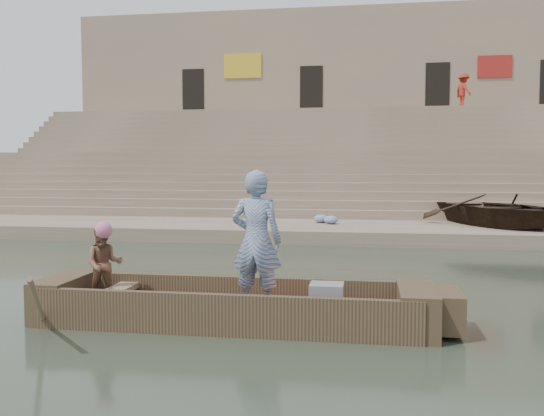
% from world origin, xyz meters
% --- Properties ---
extents(ground, '(120.00, 120.00, 0.00)m').
position_xyz_m(ground, '(0.00, 0.00, 0.00)').
color(ground, '#293427').
rests_on(ground, ground).
extents(lower_landing, '(32.00, 4.00, 0.40)m').
position_xyz_m(lower_landing, '(0.00, 8.00, 0.20)').
color(lower_landing, gray).
rests_on(lower_landing, ground).
extents(mid_landing, '(32.00, 3.00, 2.80)m').
position_xyz_m(mid_landing, '(0.00, 15.50, 1.40)').
color(mid_landing, gray).
rests_on(mid_landing, ground).
extents(upper_landing, '(32.00, 3.00, 5.20)m').
position_xyz_m(upper_landing, '(0.00, 22.50, 2.60)').
color(upper_landing, gray).
rests_on(upper_landing, ground).
extents(ghat_steps, '(32.00, 11.00, 5.20)m').
position_xyz_m(ghat_steps, '(0.00, 17.19, 1.80)').
color(ghat_steps, gray).
rests_on(ghat_steps, ground).
extents(building_wall, '(32.00, 5.07, 11.20)m').
position_xyz_m(building_wall, '(0.00, 26.50, 5.60)').
color(building_wall, gray).
rests_on(building_wall, ground).
extents(main_rowboat, '(5.00, 1.30, 0.22)m').
position_xyz_m(main_rowboat, '(-0.56, -2.32, 0.11)').
color(main_rowboat, brown).
rests_on(main_rowboat, ground).
extents(rowboat_trim, '(6.04, 2.63, 1.80)m').
position_xyz_m(rowboat_trim, '(-0.36, -2.33, 0.31)').
color(rowboat_trim, brown).
rests_on(rowboat_trim, ground).
extents(standing_man, '(0.76, 0.54, 1.96)m').
position_xyz_m(standing_man, '(-0.20, -2.39, 1.20)').
color(standing_man, navy).
rests_on(standing_man, main_rowboat).
extents(rowing_man, '(0.67, 0.60, 1.13)m').
position_xyz_m(rowing_man, '(-2.53, -2.22, 0.78)').
color(rowing_man, '#21633E').
rests_on(rowing_man, main_rowboat).
extents(television, '(0.46, 0.42, 0.40)m').
position_xyz_m(television, '(0.76, -2.32, 0.42)').
color(television, gray).
rests_on(television, main_rowboat).
extents(beached_rowboat, '(5.20, 5.79, 0.99)m').
position_xyz_m(beached_rowboat, '(5.25, 8.54, 0.89)').
color(beached_rowboat, '#2D2116').
rests_on(beached_rowboat, lower_landing).
extents(pedestrian, '(1.06, 1.30, 1.75)m').
position_xyz_m(pedestrian, '(6.06, 21.75, 6.07)').
color(pedestrian, maroon).
rests_on(pedestrian, upper_landing).
extents(cloth_bundles, '(10.96, 2.41, 0.26)m').
position_xyz_m(cloth_bundles, '(3.43, 7.88, 0.53)').
color(cloth_bundles, '#3F5999').
rests_on(cloth_bundles, lower_landing).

